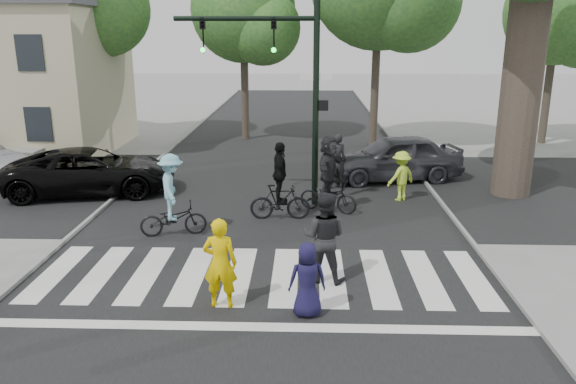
% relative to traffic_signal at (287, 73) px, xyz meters
% --- Properties ---
extents(ground, '(120.00, 120.00, 0.00)m').
position_rel_traffic_signal_xyz_m(ground, '(-0.35, -6.20, -3.90)').
color(ground, gray).
rests_on(ground, ground).
extents(road_stem, '(10.00, 70.00, 0.01)m').
position_rel_traffic_signal_xyz_m(road_stem, '(-0.35, -1.20, -3.90)').
color(road_stem, black).
rests_on(road_stem, ground).
extents(road_cross, '(70.00, 10.00, 0.01)m').
position_rel_traffic_signal_xyz_m(road_cross, '(-0.35, 1.80, -3.89)').
color(road_cross, black).
rests_on(road_cross, ground).
extents(curb_left, '(0.10, 70.00, 0.10)m').
position_rel_traffic_signal_xyz_m(curb_left, '(-5.40, -1.20, -3.85)').
color(curb_left, gray).
rests_on(curb_left, ground).
extents(curb_right, '(0.10, 70.00, 0.10)m').
position_rel_traffic_signal_xyz_m(curb_right, '(4.70, -1.20, -3.85)').
color(curb_right, gray).
rests_on(curb_right, ground).
extents(crosswalk, '(10.00, 3.85, 0.01)m').
position_rel_traffic_signal_xyz_m(crosswalk, '(-0.35, -5.54, -3.89)').
color(crosswalk, silver).
rests_on(crosswalk, ground).
extents(traffic_signal, '(4.45, 0.29, 6.00)m').
position_rel_traffic_signal_xyz_m(traffic_signal, '(0.00, 0.00, 0.00)').
color(traffic_signal, black).
rests_on(traffic_signal, ground).
extents(bg_tree_2, '(5.04, 4.80, 8.40)m').
position_rel_traffic_signal_xyz_m(bg_tree_2, '(-2.11, 10.42, 1.88)').
color(bg_tree_2, brown).
rests_on(bg_tree_2, ground).
extents(bg_tree_4, '(4.83, 4.60, 8.15)m').
position_rel_traffic_signal_xyz_m(bg_tree_4, '(11.88, 9.93, 1.73)').
color(bg_tree_4, brown).
rests_on(bg_tree_4, ground).
extents(house, '(8.40, 8.10, 8.82)m').
position_rel_traffic_signal_xyz_m(house, '(-11.85, 7.78, -0.10)').
color(house, '#C0B491').
rests_on(house, ground).
extents(pedestrian_woman, '(0.66, 0.45, 1.77)m').
position_rel_traffic_signal_xyz_m(pedestrian_woman, '(-1.02, -6.62, -3.01)').
color(pedestrian_woman, '#F9CD00').
rests_on(pedestrian_woman, ground).
extents(pedestrian_child, '(0.75, 0.54, 1.42)m').
position_rel_traffic_signal_xyz_m(pedestrian_child, '(0.62, -6.92, -3.19)').
color(pedestrian_child, '#171339').
rests_on(pedestrian_child, ground).
extents(pedestrian_adult, '(1.10, 0.95, 1.94)m').
position_rel_traffic_signal_xyz_m(pedestrian_adult, '(0.96, -5.39, -2.93)').
color(pedestrian_adult, black).
rests_on(pedestrian_adult, ground).
extents(cyclist_left, '(1.77, 1.21, 2.13)m').
position_rel_traffic_signal_xyz_m(cyclist_left, '(-2.80, -2.79, -2.98)').
color(cyclist_left, black).
rests_on(cyclist_left, ground).
extents(cyclist_mid, '(1.68, 1.03, 2.18)m').
position_rel_traffic_signal_xyz_m(cyclist_mid, '(-0.13, -1.42, -3.01)').
color(cyclist_mid, black).
rests_on(cyclist_mid, ground).
extents(cyclist_right, '(1.85, 1.70, 2.22)m').
position_rel_traffic_signal_xyz_m(cyclist_right, '(1.23, -0.69, -2.91)').
color(cyclist_right, black).
rests_on(cyclist_right, ground).
extents(car_suv, '(5.63, 3.37, 1.46)m').
position_rel_traffic_signal_xyz_m(car_suv, '(-6.34, 0.98, -3.17)').
color(car_suv, black).
rests_on(car_suv, ground).
extents(car_grey, '(4.98, 2.78, 1.60)m').
position_rel_traffic_signal_xyz_m(car_grey, '(3.66, 3.02, -3.10)').
color(car_grey, '#38383E').
rests_on(car_grey, ground).
extents(bystander_hivis, '(1.15, 1.04, 1.55)m').
position_rel_traffic_signal_xyz_m(bystander_hivis, '(3.50, 0.51, -3.13)').
color(bystander_hivis, '#C0E734').
rests_on(bystander_hivis, ground).
extents(bystander_dark, '(0.75, 0.55, 1.88)m').
position_rel_traffic_signal_xyz_m(bystander_dark, '(1.57, 1.83, -2.96)').
color(bystander_dark, black).
rests_on(bystander_dark, ground).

